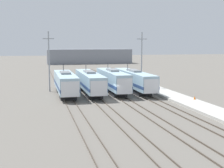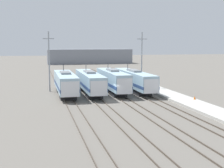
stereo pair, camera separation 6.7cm
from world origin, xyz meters
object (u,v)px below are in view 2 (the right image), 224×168
(locomotive_center_left, at_px, (90,82))
(catenary_tower_right, at_px, (142,59))
(catenary_tower_left, at_px, (49,60))
(locomotive_far_left, at_px, (66,83))
(locomotive_far_right, at_px, (134,80))
(traffic_cone, at_px, (195,98))
(locomotive_center_right, at_px, (113,81))

(locomotive_center_left, distance_m, catenary_tower_right, 12.67)
(locomotive_center_left, distance_m, catenary_tower_left, 9.06)
(locomotive_far_left, relative_size, locomotive_far_right, 0.87)
(locomotive_center_left, bearing_deg, traffic_cone, -38.77)
(locomotive_center_left, xyz_separation_m, catenary_tower_left, (-6.90, 4.48, 3.79))
(locomotive_far_left, bearing_deg, locomotive_center_left, 6.23)
(locomotive_center_right, xyz_separation_m, locomotive_far_right, (4.36, 0.79, -0.11))
(locomotive_far_right, distance_m, catenary_tower_right, 5.65)
(locomotive_center_right, bearing_deg, locomotive_far_left, -174.51)
(catenary_tower_left, bearing_deg, traffic_cone, -36.99)
(locomotive_center_left, bearing_deg, catenary_tower_right, 21.75)
(locomotive_far_right, height_order, catenary_tower_right, catenary_tower_right)
(locomotive_center_right, relative_size, traffic_cone, 30.34)
(catenary_tower_left, height_order, traffic_cone, catenary_tower_left)
(catenary_tower_right, xyz_separation_m, traffic_cone, (3.19, -16.06, -5.24))
(locomotive_center_right, distance_m, catenary_tower_right, 8.83)
(locomotive_center_right, bearing_deg, catenary_tower_left, 159.91)
(catenary_tower_left, relative_size, catenary_tower_right, 1.00)
(locomotive_center_right, xyz_separation_m, catenary_tower_left, (-11.26, 4.12, 3.70))
(locomotive_far_right, bearing_deg, locomotive_far_left, -172.92)
(catenary_tower_left, xyz_separation_m, catenary_tower_right, (18.13, 0.00, 0.00))
(locomotive_far_right, distance_m, catenary_tower_left, 16.41)
(locomotive_center_right, height_order, catenary_tower_right, catenary_tower_right)
(locomotive_far_left, bearing_deg, catenary_tower_left, 117.20)
(locomotive_center_left, relative_size, traffic_cone, 32.34)
(locomotive_far_left, height_order, catenary_tower_right, catenary_tower_right)
(locomotive_far_left, bearing_deg, locomotive_center_right, 5.49)
(locomotive_center_left, relative_size, catenary_tower_left, 1.60)
(locomotive_center_left, bearing_deg, locomotive_far_left, -173.77)
(locomotive_center_left, height_order, traffic_cone, locomotive_center_left)
(locomotive_far_left, distance_m, traffic_cone, 21.86)
(catenary_tower_right, bearing_deg, traffic_cone, -78.78)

